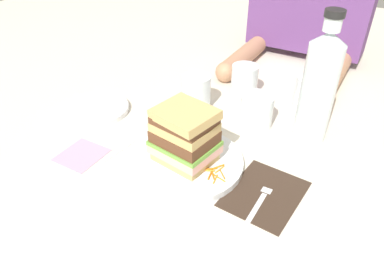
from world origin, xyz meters
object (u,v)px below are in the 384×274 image
(sandwich, at_px, (185,136))
(empty_tumbler_1, at_px, (196,92))
(knife, at_px, (132,141))
(fork, at_px, (261,199))
(juice_glass, at_px, (256,113))
(napkin_dark, at_px, (265,194))
(empty_tumbler_2, at_px, (244,81))
(side_plate, at_px, (96,109))
(empty_tumbler_0, at_px, (309,93))
(water_bottle, at_px, (319,86))
(main_plate, at_px, (185,162))
(napkin_pink, at_px, (82,155))

(sandwich, relative_size, empty_tumbler_1, 1.55)
(knife, bearing_deg, sandwich, -4.90)
(fork, bearing_deg, juice_glass, 114.53)
(napkin_dark, bearing_deg, sandwich, -179.62)
(fork, distance_m, juice_glass, 0.27)
(napkin_dark, distance_m, empty_tumbler_2, 0.41)
(empty_tumbler_1, distance_m, side_plate, 0.27)
(napkin_dark, relative_size, empty_tumbler_0, 1.86)
(empty_tumbler_0, bearing_deg, empty_tumbler_2, -174.91)
(sandwich, xyz_separation_m, napkin_dark, (0.18, 0.00, -0.08))
(water_bottle, bearing_deg, knife, -147.20)
(napkin_dark, xyz_separation_m, juice_glass, (-0.11, 0.22, 0.03))
(knife, distance_m, empty_tumbler_1, 0.23)
(empty_tumbler_0, height_order, side_plate, empty_tumbler_0)
(fork, distance_m, knife, 0.34)
(main_plate, relative_size, sandwich, 1.78)
(sandwich, distance_m, empty_tumbler_0, 0.41)
(main_plate, relative_size, empty_tumbler_2, 2.82)
(water_bottle, distance_m, empty_tumbler_0, 0.17)
(water_bottle, bearing_deg, napkin_pink, -141.92)
(sandwich, xyz_separation_m, knife, (-0.16, 0.01, -0.08))
(fork, height_order, napkin_pink, fork)
(main_plate, xyz_separation_m, empty_tumbler_0, (0.16, 0.38, 0.04))
(juice_glass, xyz_separation_m, napkin_pink, (-0.29, -0.31, -0.03))
(sandwich, xyz_separation_m, fork, (0.18, -0.02, -0.07))
(sandwich, distance_m, napkin_dark, 0.20)
(empty_tumbler_1, height_order, napkin_pink, empty_tumbler_1)
(napkin_pink, bearing_deg, fork, 9.34)
(knife, xyz_separation_m, empty_tumbler_0, (0.32, 0.36, 0.04))
(water_bottle, xyz_separation_m, napkin_pink, (-0.42, -0.33, -0.13))
(sandwich, bearing_deg, juice_glass, 72.54)
(napkin_dark, bearing_deg, water_bottle, 85.61)
(sandwich, distance_m, knife, 0.17)
(water_bottle, distance_m, napkin_pink, 0.55)
(sandwich, relative_size, empty_tumbler_0, 1.57)
(sandwich, distance_m, napkin_pink, 0.25)
(sandwich, xyz_separation_m, napkin_pink, (-0.22, -0.09, -0.08))
(empty_tumbler_1, bearing_deg, empty_tumbler_2, 57.32)
(empty_tumbler_1, xyz_separation_m, napkin_pink, (-0.12, -0.32, -0.04))
(knife, bearing_deg, water_bottle, 32.80)
(main_plate, distance_m, empty_tumbler_2, 0.36)
(sandwich, height_order, empty_tumbler_2, sandwich)
(napkin_dark, distance_m, empty_tumbler_0, 0.38)
(napkin_dark, relative_size, empty_tumbler_1, 1.83)
(empty_tumbler_2, xyz_separation_m, side_plate, (-0.30, -0.29, -0.04))
(knife, height_order, empty_tumbler_0, empty_tumbler_0)
(main_plate, xyz_separation_m, juice_glass, (0.07, 0.22, 0.03))
(knife, relative_size, juice_glass, 2.41)
(water_bottle, relative_size, side_plate, 1.73)
(fork, distance_m, napkin_pink, 0.41)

